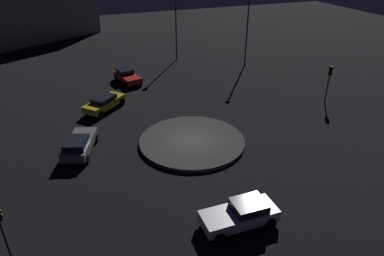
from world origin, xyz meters
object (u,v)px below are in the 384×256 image
Objects in this scene: car_white at (241,214)px; streetlamp_northeast at (248,21)px; car_yellow at (104,103)px; car_red at (127,76)px; traffic_light_east at (329,77)px; streetlamp_north at (176,15)px; car_grey at (79,144)px; traffic_light_southwest at (1,225)px.

streetlamp_northeast is at bearing -118.74° from car_white.
car_red is at bearing 19.50° from car_yellow.
car_white is at bearing -118.97° from streetlamp_northeast.
traffic_light_east is at bearing -142.27° from car_white.
car_red is 21.78m from traffic_light_east.
car_red is at bearing -46.37° from traffic_light_east.
car_grey is at bearing -126.11° from streetlamp_north.
car_grey is 26.69m from streetlamp_northeast.
car_grey is 0.53× the size of streetlamp_north.
streetlamp_northeast is at bearing -22.05° from car_yellow.
car_yellow is 18.70m from traffic_light_southwest.
car_white reaches higher than car_grey.
streetlamp_north is (14.64, 20.07, 5.22)m from car_grey.
streetlamp_northeast reaches higher than streetlamp_north.
car_red is at bearing -178.78° from streetlamp_northeast.
streetlamp_north is (8.09, 6.16, 5.27)m from car_red.
streetlamp_north is at bearing -101.94° from car_white.
traffic_light_east is 13.61m from streetlamp_northeast.
car_yellow is at bearing 34.40° from traffic_light_southwest.
car_yellow is (2.95, 7.18, -0.00)m from car_grey.
car_red is (3.60, 6.73, -0.05)m from car_yellow.
streetlamp_north is at bearing 114.83° from car_red.
traffic_light_southwest reaches higher than car_red.
traffic_light_southwest is 35.56m from streetlamp_north.
car_white is 0.47× the size of streetlamp_northeast.
car_white is at bearing -125.57° from car_grey.
car_white is 12.18m from traffic_light_southwest.
car_grey is at bearing -37.68° from car_red.
traffic_light_east is at bearing -67.71° from car_grey.
streetlamp_north reaches higher than car_grey.
traffic_light_east is (24.10, 1.15, 1.91)m from car_grey.
car_yellow is at bearing -2.82° from car_grey.
car_grey is 15.37m from car_red.
car_grey is 11.02m from traffic_light_southwest.
streetlamp_north is at bearing 24.71° from traffic_light_southwest.
traffic_light_southwest is 35.72m from streetlamp_northeast.
car_yellow is 20.93m from streetlamp_northeast.
car_red is 11.45m from streetlamp_north.
traffic_light_east is (21.14, -6.03, 1.91)m from car_yellow.
streetlamp_northeast is (14.14, 25.54, 4.99)m from car_white.
streetlamp_north reaches higher than car_red.
traffic_light_east is (17.55, -12.76, 1.96)m from car_red.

